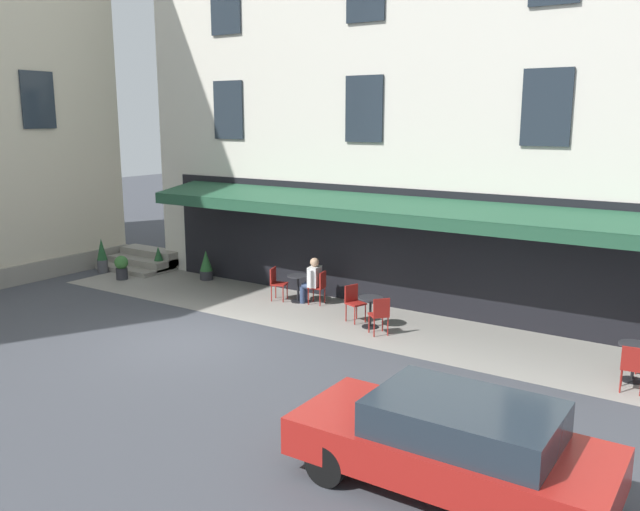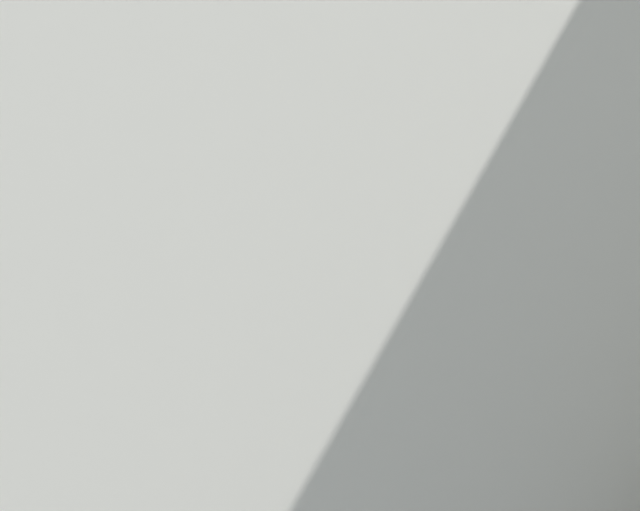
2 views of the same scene
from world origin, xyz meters
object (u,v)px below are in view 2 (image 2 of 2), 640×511
Objects in this scene: cafe_chair_red_by_window at (143,175)px; seated_companion_in_grey at (172,163)px; cafe_chair_red_under_awning at (371,324)px; cafe_table_far_end at (338,272)px; cafe_table_near_entrance at (162,172)px; parked_car_red at (371,155)px; potted_plant_entrance_right at (536,450)px; cafe_chair_red_facing_street at (191,196)px; cafe_table_mid_terrace at (211,195)px; cafe_chair_red_corner_left at (227,186)px; cafe_chair_red_back_row at (422,344)px; seated_patron_in_white at (379,322)px; cafe_chair_red_near_door at (337,257)px; cafe_chair_red_kerbside at (348,283)px; cafe_chair_red_corner_right at (178,166)px; cafe_table_streetside at (395,336)px.

cafe_chair_red_by_window is 1.06m from seated_companion_in_grey.
cafe_table_far_end is (-2.15, 1.01, -0.06)m from cafe_chair_red_under_awning.
parked_car_red is at bearing 56.42° from cafe_table_near_entrance.
cafe_table_near_entrance is 15.06m from potted_plant_entrance_right.
cafe_chair_red_facing_street is at bearing -7.69° from cafe_table_near_entrance.
cafe_chair_red_corner_left is at bearing 96.48° from cafe_table_mid_terrace.
seated_patron_in_white reaches higher than cafe_chair_red_back_row.
cafe_table_far_end is at bearing -7.24° from cafe_chair_red_corner_left.
potted_plant_entrance_right is at bearing -6.88° from cafe_table_mid_terrace.
cafe_table_mid_terrace is 0.82× the size of cafe_chair_red_back_row.
cafe_chair_red_near_door is (5.37, 0.28, 0.06)m from cafe_table_mid_terrace.
seated_patron_in_white reaches higher than cafe_table_near_entrance.
cafe_chair_red_by_window is 2.33m from cafe_chair_red_facing_street.
cafe_table_mid_terrace is 0.59× the size of seated_patron_in_white.
cafe_chair_red_corner_left is at bearing 31.42° from cafe_chair_red_by_window.
cafe_table_mid_terrace is (2.49, 0.27, 0.00)m from cafe_table_near_entrance.
parked_car_red reaches higher than seated_patron_in_white.
cafe_chair_red_corner_left is 1.00× the size of cafe_chair_red_kerbside.
seated_companion_in_grey reaches higher than cafe_chair_red_corner_left.
seated_patron_in_white reaches higher than cafe_chair_red_corner_right.
potted_plant_entrance_right is 13.19m from parked_car_red.
cafe_chair_red_kerbside is at bearing -3.08° from seated_companion_in_grey.
cafe_chair_red_corner_left is 8.47m from seated_patron_in_white.
cafe_table_streetside is (8.70, -1.64, -0.06)m from cafe_chair_red_corner_left.
cafe_chair_red_under_awning is at bearing -8.09° from cafe_chair_red_corner_right.
cafe_chair_red_under_awning is 10.57m from seated_companion_in_grey.
potted_plant_entrance_right is (4.30, -0.42, -0.24)m from seated_patron_in_white.
cafe_chair_red_corner_right is 10.60m from cafe_chair_red_under_awning.
cafe_chair_red_back_row reaches higher than cafe_table_streetside.
cafe_table_mid_terrace is at bearing 174.92° from cafe_chair_red_back_row.
cafe_chair_red_near_door is (5.64, 0.86, 0.00)m from cafe_chair_red_facing_street.
cafe_chair_red_corner_right is 6.48m from parked_car_red.
cafe_table_mid_terrace is at bearing 173.12° from potted_plant_entrance_right.
parked_car_red is at bearing 58.50° from cafe_chair_red_by_window.
cafe_table_mid_terrace is 0.63m from cafe_chair_red_corner_left.
cafe_chair_red_corner_left is at bearing 170.36° from potted_plant_entrance_right.
cafe_chair_red_facing_street and cafe_chair_red_near_door have the same top height.
cafe_chair_red_by_window and cafe_chair_red_near_door have the same top height.
cafe_chair_red_by_window is at bearing -174.75° from cafe_table_far_end.
cafe_chair_red_by_window reaches higher than cafe_table_streetside.
cafe_table_far_end is 8.35m from seated_companion_in_grey.
cafe_table_near_entrance and cafe_table_streetside have the same top height.
cafe_chair_red_by_window is (-0.09, -1.26, 0.00)m from cafe_chair_red_corner_right.
cafe_table_mid_terrace is 1.00× the size of cafe_table_streetside.
cafe_chair_red_near_door is (7.86, -0.08, 0.00)m from cafe_chair_red_corner_right.
cafe_chair_red_facing_street is 6.34m from parked_car_red.
parked_car_red reaches higher than cafe_chair_red_by_window.
cafe_chair_red_corner_left reaches higher than cafe_table_streetside.
cafe_table_far_end is 6.81m from potted_plant_entrance_right.
cafe_chair_red_corner_right is at bearing 171.80° from cafe_table_mid_terrace.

